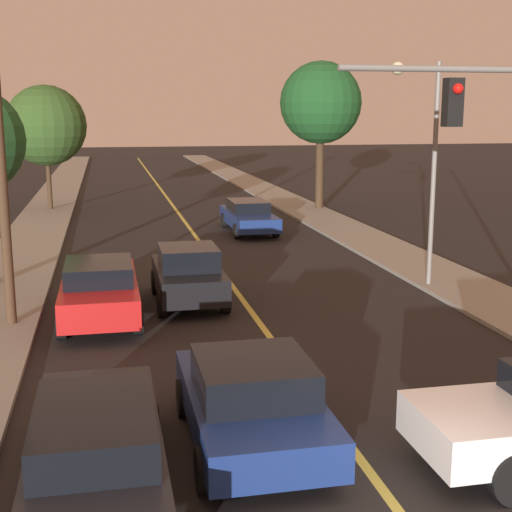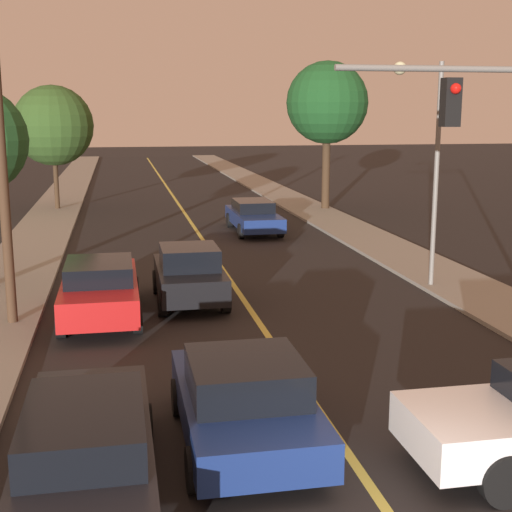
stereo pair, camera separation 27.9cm
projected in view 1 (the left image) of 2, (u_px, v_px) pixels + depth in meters
road_surface at (167, 198)px, 42.80m from camera, size 10.57×80.00×0.01m
sidewalk_left at (54, 199)px, 41.47m from camera, size 2.50×80.00×0.12m
sidewalk_right at (273, 194)px, 44.11m from camera, size 2.50×80.00×0.12m
car_near_lane_front at (252, 400)px, 10.93m from camera, size 2.04×4.10×1.45m
car_near_lane_second at (188, 274)px, 19.08m from camera, size 1.84×3.82×1.58m
car_outer_lane_front at (96, 453)px, 9.28m from camera, size 1.85×5.15×1.41m
car_outer_lane_second at (100, 289)px, 17.62m from camera, size 1.95×4.70×1.49m
car_far_oncoming at (249, 216)px, 30.49m from camera, size 1.85×4.99×1.35m
streetlamp_right at (424, 143)px, 20.08m from camera, size 1.47×0.36×6.33m
tree_left_far at (46, 126)px, 36.21m from camera, size 4.08×4.08×6.31m
tree_right_near at (321, 103)px, 36.34m from camera, size 4.17×4.17×7.50m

